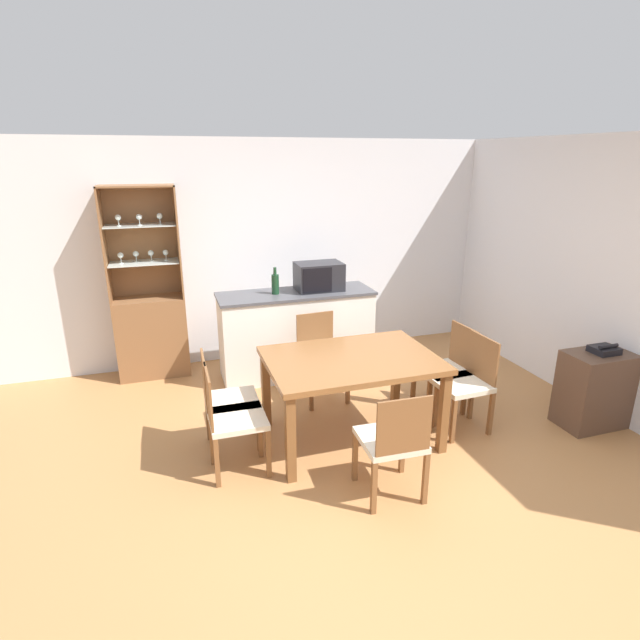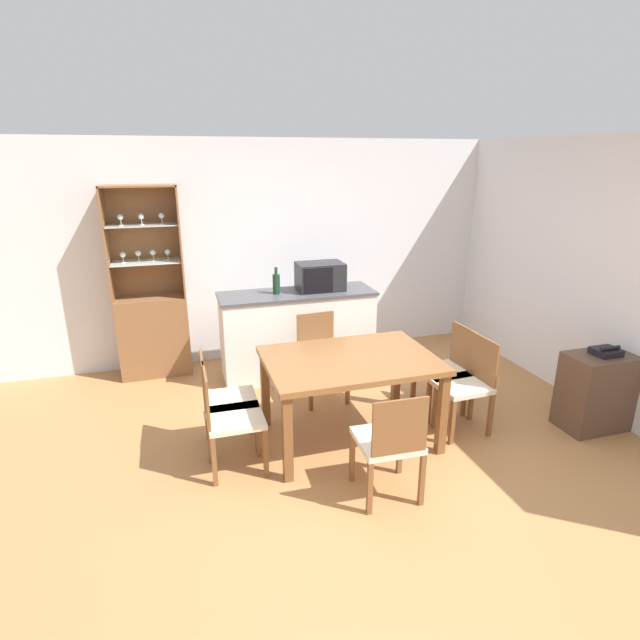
# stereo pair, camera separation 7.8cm
# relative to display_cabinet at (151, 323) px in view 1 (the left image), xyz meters

# --- Properties ---
(ground_plane) EXTENTS (18.00, 18.00, 0.00)m
(ground_plane) POSITION_rel_display_cabinet_xyz_m (1.52, -2.41, -0.61)
(ground_plane) COLOR #B27A47
(wall_back) EXTENTS (6.80, 0.06, 2.55)m
(wall_back) POSITION_rel_display_cabinet_xyz_m (1.52, 0.22, 0.67)
(wall_back) COLOR silver
(wall_back) RESTS_ON ground_plane
(wall_right) EXTENTS (0.06, 4.60, 2.55)m
(wall_right) POSITION_rel_display_cabinet_xyz_m (4.10, -2.11, 0.67)
(wall_right) COLOR silver
(wall_right) RESTS_ON ground_plane
(kitchen_counter) EXTENTS (1.70, 0.56, 0.95)m
(kitchen_counter) POSITION_rel_display_cabinet_xyz_m (1.53, -0.48, -0.13)
(kitchen_counter) COLOR white
(kitchen_counter) RESTS_ON ground_plane
(display_cabinet) EXTENTS (0.75, 0.39, 2.07)m
(display_cabinet) POSITION_rel_display_cabinet_xyz_m (0.00, 0.00, 0.00)
(display_cabinet) COLOR brown
(display_cabinet) RESTS_ON ground_plane
(dining_table) EXTENTS (1.41, 0.99, 0.76)m
(dining_table) POSITION_rel_display_cabinet_xyz_m (1.61, -1.95, 0.06)
(dining_table) COLOR brown
(dining_table) RESTS_ON ground_plane
(dining_chair_side_left_far) EXTENTS (0.44, 0.44, 0.85)m
(dining_chair_side_left_far) POSITION_rel_display_cabinet_xyz_m (0.57, -1.81, -0.16)
(dining_chair_side_left_far) COLOR beige
(dining_chair_side_left_far) RESTS_ON ground_plane
(dining_chair_side_left_near) EXTENTS (0.43, 0.43, 0.85)m
(dining_chair_side_left_near) POSITION_rel_display_cabinet_xyz_m (0.57, -2.10, -0.16)
(dining_chair_side_left_near) COLOR beige
(dining_chair_side_left_near) RESTS_ON ground_plane
(dining_chair_side_right_near) EXTENTS (0.44, 0.44, 0.85)m
(dining_chair_side_right_near) POSITION_rel_display_cabinet_xyz_m (2.64, -2.10, -0.16)
(dining_chair_side_right_near) COLOR beige
(dining_chair_side_right_near) RESTS_ON ground_plane
(dining_chair_head_near) EXTENTS (0.44, 0.44, 0.85)m
(dining_chair_head_near) POSITION_rel_display_cabinet_xyz_m (1.60, -2.78, -0.16)
(dining_chair_head_near) COLOR beige
(dining_chair_head_near) RESTS_ON ground_plane
(dining_chair_side_right_far) EXTENTS (0.45, 0.45, 0.85)m
(dining_chair_side_right_far) POSITION_rel_display_cabinet_xyz_m (2.64, -1.80, -0.16)
(dining_chair_side_right_far) COLOR beige
(dining_chair_side_right_far) RESTS_ON ground_plane
(dining_chair_head_far) EXTENTS (0.45, 0.45, 0.85)m
(dining_chair_head_far) POSITION_rel_display_cabinet_xyz_m (1.60, -1.13, -0.16)
(dining_chair_head_far) COLOR beige
(dining_chair_head_far) RESTS_ON ground_plane
(microwave) EXTENTS (0.50, 0.35, 0.30)m
(microwave) POSITION_rel_display_cabinet_xyz_m (1.80, -0.45, 0.49)
(microwave) COLOR #232328
(microwave) RESTS_ON kitchen_counter
(wine_bottle) EXTENTS (0.08, 0.08, 0.29)m
(wine_bottle) POSITION_rel_display_cabinet_xyz_m (1.31, -0.47, 0.46)
(wine_bottle) COLOR #193D23
(wine_bottle) RESTS_ON kitchen_counter
(side_cabinet) EXTENTS (0.58, 0.37, 0.70)m
(side_cabinet) POSITION_rel_display_cabinet_xyz_m (3.78, -2.41, -0.25)
(side_cabinet) COLOR brown
(side_cabinet) RESTS_ON ground_plane
(telephone) EXTENTS (0.22, 0.19, 0.09)m
(telephone) POSITION_rel_display_cabinet_xyz_m (3.81, -2.41, 0.13)
(telephone) COLOR black
(telephone) RESTS_ON side_cabinet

